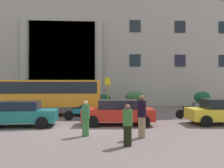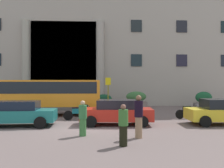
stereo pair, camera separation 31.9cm
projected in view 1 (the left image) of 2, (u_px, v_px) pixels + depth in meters
ground_plane at (82, 129)px, 12.86m from camera, size 80.00×64.00×0.12m
office_building_facade at (90, 14)px, 30.32m from camera, size 36.20×9.66×21.84m
orange_minibus at (51, 94)px, 18.18m from camera, size 7.13×2.64×2.57m
bus_stop_sign at (108, 91)px, 20.24m from camera, size 0.44×0.08×2.82m
hedge_planter_entrance_left at (202, 100)px, 23.68m from camera, size 1.65×0.96×1.59m
hedge_planter_far_east at (135, 100)px, 23.61m from camera, size 1.98×0.94×1.61m
hedge_planter_far_west at (103, 102)px, 23.07m from camera, size 1.61×0.76×1.36m
hedge_planter_east at (62, 102)px, 23.09m from camera, size 1.47×0.77×1.29m
white_taxi_kerbside at (118, 112)px, 13.98m from camera, size 4.08×2.16×1.40m
parked_estate_mid at (18, 113)px, 13.41m from camera, size 4.16×2.06×1.36m
parked_coupe_end at (223, 111)px, 14.14m from camera, size 3.99×2.16×1.44m
motorcycle_near_kerb at (79, 113)px, 15.78m from camera, size 1.98×0.55×0.89m
scooter_by_planter at (189, 111)px, 16.66m from camera, size 2.00×0.67×0.89m
pedestrian_man_red_shirt at (86, 118)px, 10.91m from camera, size 0.36×0.36×1.56m
pedestrian_child_trailing at (128, 125)px, 9.14m from camera, size 0.36×0.36×1.54m
pedestrian_man_crossing at (142, 116)px, 10.53m from camera, size 0.36×0.36×1.81m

